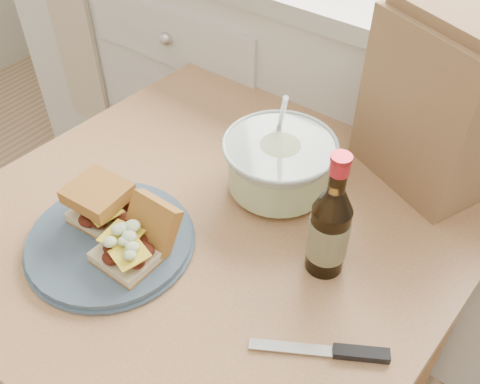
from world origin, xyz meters
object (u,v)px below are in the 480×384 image
Objects in this scene: dining_table at (216,256)px; coleslaw_bowl at (279,167)px; plate at (110,241)px; beer_bottle at (329,229)px; paper_bag at (439,105)px.

coleslaw_bowl is (0.04, 0.14, 0.16)m from dining_table.
plate is 1.20× the size of beer_bottle.
dining_table is 0.50m from paper_bag.
dining_table is at bearing -101.65° from paper_bag.
coleslaw_bowl reaches higher than dining_table.
coleslaw_bowl is at bearing 75.11° from dining_table.
paper_bag is at bearing 89.15° from beer_bottle.
beer_bottle is at bearing -72.15° from paper_bag.
beer_bottle is 0.74× the size of paper_bag.
dining_table is 0.21m from coleslaw_bowl.
beer_bottle reaches higher than dining_table.
dining_table is 3.14× the size of plate.
coleslaw_bowl is 0.31m from paper_bag.
paper_bag is at bearing 46.59° from coleslaw_bowl.
dining_table is at bearing -108.05° from coleslaw_bowl.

